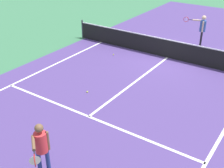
{
  "coord_description": "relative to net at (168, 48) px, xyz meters",
  "views": [
    {
      "loc": [
        5.47,
        -13.0,
        5.76
      ],
      "look_at": [
        0.37,
        -5.51,
        1.0
      ],
      "focal_mm": 47.44,
      "sensor_mm": 36.0,
      "label": 1
    }
  ],
  "objects": [
    {
      "name": "net",
      "position": [
        0.0,
        0.0,
        0.0
      ],
      "size": [
        11.08,
        0.09,
        1.07
      ],
      "color": "#33383D",
      "rests_on": "ground_plane"
    },
    {
      "name": "line_sideline_left",
      "position": [
        -4.11,
        -5.95,
        -0.49
      ],
      "size": [
        0.1,
        11.89,
        0.01
      ],
      "primitive_type": "cube",
      "color": "white",
      "rests_on": "ground_plane"
    },
    {
      "name": "line_center_service",
      "position": [
        0.0,
        -3.2,
        -0.49
      ],
      "size": [
        0.1,
        6.4,
        0.01
      ],
      "primitive_type": "cube",
      "color": "white",
      "rests_on": "ground_plane"
    },
    {
      "name": "tennis_ball_mid_court",
      "position": [
        -1.1,
        -5.1,
        -0.46
      ],
      "size": [
        0.07,
        0.07,
        0.07
      ],
      "primitive_type": "sphere",
      "color": "#CCE033",
      "rests_on": "ground_plane"
    },
    {
      "name": "player_near",
      "position": [
        0.76,
        -9.21,
        0.51
      ],
      "size": [
        0.86,
        0.97,
        1.61
      ],
      "color": "navy",
      "rests_on": "ground_plane"
    },
    {
      "name": "line_sideline_right",
      "position": [
        4.11,
        -5.95,
        -0.49
      ],
      "size": [
        0.1,
        11.89,
        0.01
      ],
      "primitive_type": "cube",
      "color": "white",
      "rests_on": "ground_plane"
    },
    {
      "name": "player_far",
      "position": [
        0.75,
        2.55,
        0.57
      ],
      "size": [
        1.23,
        0.43,
        1.71
      ],
      "color": "black",
      "rests_on": "ground_plane"
    },
    {
      "name": "court_surface_inbounds",
      "position": [
        0.0,
        0.0,
        -0.49
      ],
      "size": [
        10.62,
        24.4,
        0.0
      ],
      "primitive_type": "cube",
      "color": "#4C387A",
      "rests_on": "ground_plane"
    },
    {
      "name": "line_service_near",
      "position": [
        0.0,
        -6.4,
        -0.49
      ],
      "size": [
        8.22,
        0.1,
        0.01
      ],
      "primitive_type": "cube",
      "color": "white",
      "rests_on": "ground_plane"
    },
    {
      "name": "ground_plane",
      "position": [
        0.0,
        0.0,
        -0.49
      ],
      "size": [
        60.0,
        60.0,
        0.0
      ],
      "primitive_type": "plane",
      "color": "#38724C"
    },
    {
      "name": "tennis_ball_near_net",
      "position": [
        -2.44,
        -1.25,
        -0.46
      ],
      "size": [
        0.07,
        0.07,
        0.07
      ],
      "primitive_type": "sphere",
      "color": "#CCE033",
      "rests_on": "ground_plane"
    }
  ]
}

